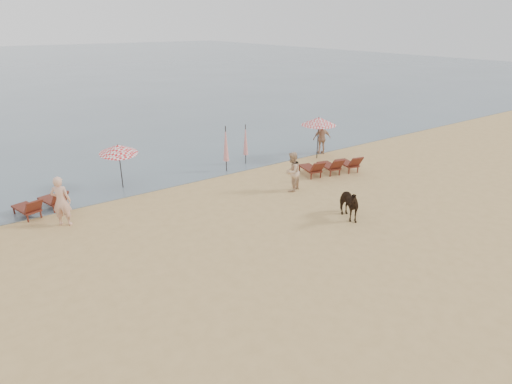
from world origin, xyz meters
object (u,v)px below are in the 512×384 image
Objects in this scene: lounger_cluster_left at (42,204)px; beachgoer_right_b at (322,138)px; umbrella_closed_right at (246,140)px; beachgoer_right_a at (292,172)px; umbrella_open_right at (319,121)px; beachgoer_left at (61,201)px; umbrella_open_left_b at (118,149)px; umbrella_closed_left at (226,144)px; lounger_cluster_right at (331,165)px; cow at (347,203)px.

beachgoer_right_b is (15.00, -0.32, 0.49)m from lounger_cluster_left.
umbrella_closed_right reaches higher than beachgoer_right_a.
beachgoer_left is (-13.70, -0.78, -1.14)m from umbrella_open_right.
lounger_cluster_left is 3.99m from umbrella_open_left_b.
beachgoer_left is at bearing -168.01° from umbrella_closed_left.
beachgoer_left is 1.07× the size of beachgoer_right_b.
lounger_cluster_left is at bearing 179.10° from lounger_cluster_right.
lounger_cluster_right is 10.33m from umbrella_open_left_b.
umbrella_closed_left reaches higher than umbrella_closed_right.
umbrella_closed_left is (8.77, 0.14, 1.06)m from lounger_cluster_left.
beachgoer_left reaches higher than beachgoer_right_a.
beachgoer_left is at bearing -167.24° from umbrella_closed_right.
umbrella_open_left_b is 0.99× the size of umbrella_closed_right.
umbrella_open_right is 1.08× the size of umbrella_closed_right.
lounger_cluster_left is 12.17m from cow.
umbrella_open_left_b is (3.59, 0.92, 1.46)m from lounger_cluster_left.
beachgoer_right_b reaches higher than lounger_cluster_right.
umbrella_open_right is 8.08m from cow.
umbrella_closed_left is 1.58m from umbrella_closed_right.
umbrella_closed_right is at bearing 16.93° from umbrella_closed_left.
beachgoer_left is (-12.48, 1.58, 0.55)m from lounger_cluster_right.
umbrella_open_right is at bearing -20.40° from umbrella_closed_right.
umbrella_closed_left is 1.58× the size of cow.
umbrella_closed_left is 1.32× the size of beachgoer_right_a.
umbrella_closed_left is 7.63m from cow.
umbrella_closed_right is 10.06m from beachgoer_left.
beachgoer_left is (-9.19, 5.77, 0.34)m from cow.
umbrella_open_right is at bearing -11.88° from umbrella_open_left_b.
beachgoer_right_a reaches higher than lounger_cluster_left.
beachgoer_right_a is (9.81, -3.87, 0.49)m from lounger_cluster_left.
umbrella_closed_right reaches higher than umbrella_open_left_b.
umbrella_closed_left is at bearing -135.26° from beachgoer_left.
beachgoer_right_a is at bearing -170.02° from umbrella_open_right.
beachgoer_right_b is at bearing -11.00° from umbrella_closed_right.
beachgoer_right_b is at bearing -142.12° from beachgoer_left.
umbrella_open_right is (1.22, 2.36, 1.69)m from lounger_cluster_right.
umbrella_open_right is 1.30× the size of beachgoer_right_b.
umbrella_open_left_b is at bearing -1.59° from lounger_cluster_left.
lounger_cluster_left is 1.78m from beachgoer_left.
lounger_cluster_left is at bearing -176.67° from umbrella_closed_right.
umbrella_closed_left reaches higher than cow.
umbrella_closed_right reaches higher than cow.
umbrella_open_right reaches higher than umbrella_closed_right.
umbrella_open_left_b is 11.51m from beachgoer_right_b.
beachgoer_left is at bearing -143.29° from umbrella_open_left_b.
lounger_cluster_right is 5.33m from cow.
beachgoer_right_a is at bearing -75.47° from umbrella_closed_left.
umbrella_closed_left is 1.09× the size of umbrella_closed_right.
lounger_cluster_right is 3.15m from umbrella_open_right.
lounger_cluster_right is 4.74m from umbrella_closed_right.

